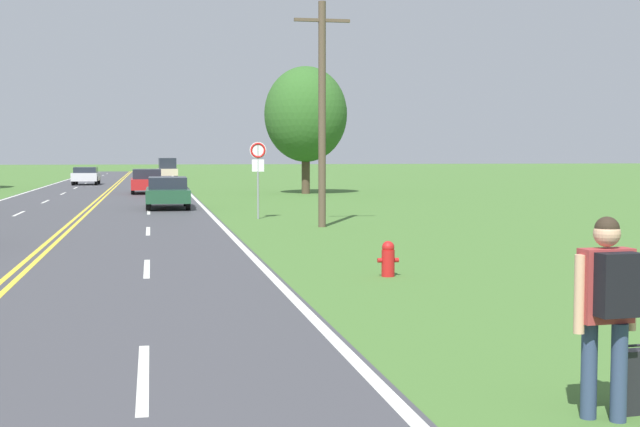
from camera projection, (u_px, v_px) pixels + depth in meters
hitchhiker_person at (608, 297)px, 7.77m from camera, size 0.61×0.44×1.81m
suitcase at (637, 381)px, 8.07m from camera, size 0.42×0.19×0.64m
fire_hydrant at (388, 258)px, 17.09m from camera, size 0.41×0.25×0.69m
traffic_sign at (258, 161)px, 32.14m from camera, size 0.60×0.10×2.78m
utility_pole_midground at (322, 110)px, 28.45m from camera, size 1.80×0.24×7.19m
tree_left_verge at (306, 114)px, 52.34m from camera, size 4.88×4.88×7.49m
car_dark_green_sedan_mid_near at (168, 192)px, 38.48m from camera, size 1.87×4.71×1.35m
car_red_sedan_mid_far at (147, 181)px, 53.00m from camera, size 1.95×4.53×1.45m
car_silver_sedan_receding at (86, 175)px, 67.73m from camera, size 1.95×4.00×1.34m
car_champagne_van_distant at (167, 168)px, 85.76m from camera, size 1.94×4.52×1.96m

